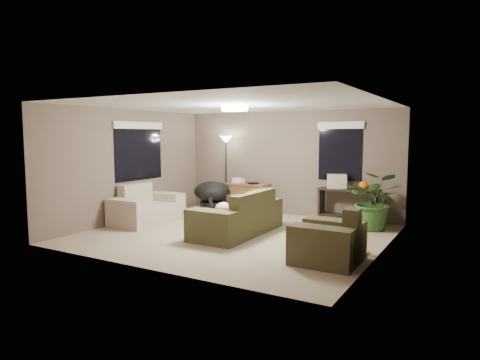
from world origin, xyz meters
The scene contains 20 objects.
room_shell centered at (0.00, 0.00, 1.25)m, with size 5.50×5.50×5.50m.
main_sofa centered at (0.04, 0.09, 0.29)m, with size 0.95×2.20×0.85m.
throw_pillows centered at (0.30, 0.09, 0.65)m, with size 0.37×1.39×0.47m.
loveseat centered at (-2.27, -0.01, 0.30)m, with size 0.90×1.60×0.85m.
armchair centered at (2.17, -0.85, 0.30)m, with size 0.95×1.00×0.85m.
coffee_table centered at (-0.35, -0.02, 0.36)m, with size 1.00×0.55×0.42m.
laptop centered at (-0.52, 0.08, 0.48)m, with size 0.41×0.26×0.24m.
plastic_bag centered at (-0.15, -0.17, 0.53)m, with size 0.32×0.29×0.23m, color white.
desk centered at (-0.88, 2.07, 0.38)m, with size 1.10×0.50×0.75m.
desk_papers centered at (-1.04, 2.06, 0.80)m, with size 0.71×0.30×0.12m.
console_table centered at (1.57, 2.24, 0.44)m, with size 1.30×0.40×0.75m.
pumpkin centered at (1.92, 2.24, 0.84)m, with size 0.23×0.23×0.19m, color orange.
cardboard_box centered at (1.32, 2.24, 0.90)m, with size 0.41×0.31×0.31m, color beige.
papasan_chair centered at (-1.64, 1.67, 0.47)m, with size 1.00×1.00×0.80m.
floor_lamp centered at (-1.56, 2.20, 1.60)m, with size 0.32×0.32×1.91m.
ceiling_fixture centered at (0.00, 0.00, 2.44)m, with size 0.50×0.50×0.10m, color white.
houseplant centered at (2.26, 1.78, 0.47)m, with size 1.08×1.20×0.94m, color #2D5923.
cat_scratching_post centered at (2.44, -0.18, 0.21)m, with size 0.32×0.32×0.50m.
window_left centered at (-2.73, 0.30, 1.78)m, with size 0.05×1.56×1.33m.
window_back centered at (1.30, 2.48, 1.79)m, with size 1.06×0.05×1.33m.
Camera 1 is at (4.18, -7.04, 1.93)m, focal length 32.00 mm.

